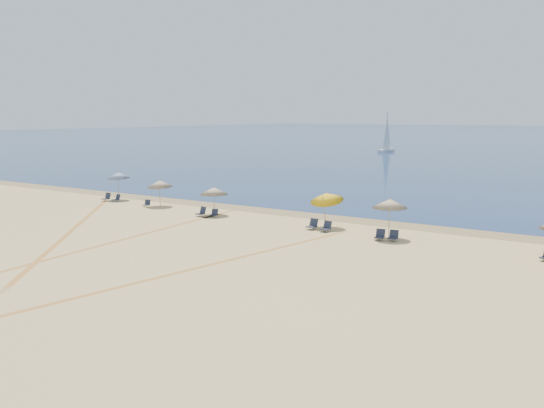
# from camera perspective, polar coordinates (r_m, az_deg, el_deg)

# --- Properties ---
(ground) EXTENTS (160.00, 160.00, 0.00)m
(ground) POSITION_cam_1_polar(r_m,az_deg,el_deg) (28.74, -22.66, -7.59)
(ground) COLOR tan
(ground) RESTS_ON ground
(wet_sand) EXTENTS (500.00, 500.00, 0.00)m
(wet_sand) POSITION_cam_1_polar(r_m,az_deg,el_deg) (46.19, 2.72, -0.97)
(wet_sand) COLOR olive
(wet_sand) RESTS_ON ground
(umbrella_0) EXTENTS (2.00, 2.03, 2.60)m
(umbrella_0) POSITION_cam_1_polar(r_m,az_deg,el_deg) (55.30, -14.65, 2.70)
(umbrella_0) COLOR gray
(umbrella_0) RESTS_ON ground
(umbrella_1) EXTENTS (2.13, 2.16, 2.28)m
(umbrella_1) POSITION_cam_1_polar(r_m,az_deg,el_deg) (50.60, -10.81, 1.94)
(umbrella_1) COLOR gray
(umbrella_1) RESTS_ON ground
(umbrella_2) EXTENTS (2.23, 2.23, 2.23)m
(umbrella_2) POSITION_cam_1_polar(r_m,az_deg,el_deg) (45.56, -5.65, 1.26)
(umbrella_2) COLOR gray
(umbrella_2) RESTS_ON ground
(umbrella_3) EXTENTS (2.30, 2.36, 2.70)m
(umbrella_3) POSITION_cam_1_polar(r_m,az_deg,el_deg) (40.46, 5.29, 0.68)
(umbrella_3) COLOR gray
(umbrella_3) RESTS_ON ground
(umbrella_4) EXTENTS (2.19, 2.20, 2.57)m
(umbrella_4) POSITION_cam_1_polar(r_m,az_deg,el_deg) (37.39, 11.33, 0.06)
(umbrella_4) COLOR gray
(umbrella_4) RESTS_ON ground
(chair_0) EXTENTS (0.62, 0.72, 0.73)m
(chair_0) POSITION_cam_1_polar(r_m,az_deg,el_deg) (55.16, -15.71, 0.62)
(chair_0) COLOR #1B1F2D
(chair_0) RESTS_ON ground
(chair_1) EXTENTS (0.66, 0.74, 0.67)m
(chair_1) POSITION_cam_1_polar(r_m,az_deg,el_deg) (54.46, -14.79, 0.53)
(chair_1) COLOR #1B1F2D
(chair_1) RESTS_ON ground
(chair_2) EXTENTS (0.63, 0.69, 0.59)m
(chair_2) POSITION_cam_1_polar(r_m,az_deg,el_deg) (50.84, -12.02, 0.03)
(chair_2) COLOR #1B1F2D
(chair_2) RESTS_ON ground
(chair_3) EXTENTS (0.73, 0.81, 0.72)m
(chair_3) POSITION_cam_1_polar(r_m,az_deg,el_deg) (45.39, -6.85, -0.79)
(chair_3) COLOR #1B1F2D
(chair_3) RESTS_ON ground
(chair_4) EXTENTS (0.64, 0.70, 0.60)m
(chair_4) POSITION_cam_1_polar(r_m,az_deg,el_deg) (45.00, -5.61, -0.92)
(chair_4) COLOR #1B1F2D
(chair_4) RESTS_ON ground
(chair_5) EXTENTS (0.66, 0.76, 0.73)m
(chair_5) POSITION_cam_1_polar(r_m,az_deg,el_deg) (40.01, 3.95, -2.01)
(chair_5) COLOR #1B1F2D
(chair_5) RESTS_ON ground
(chair_6) EXTENTS (0.66, 0.75, 0.71)m
(chair_6) POSITION_cam_1_polar(r_m,az_deg,el_deg) (39.31, 5.27, -2.24)
(chair_6) COLOR #1B1F2D
(chair_6) RESTS_ON ground
(chair_7) EXTENTS (0.66, 0.74, 0.68)m
(chair_7) POSITION_cam_1_polar(r_m,az_deg,el_deg) (37.18, 10.41, -2.99)
(chair_7) COLOR #1B1F2D
(chair_7) RESTS_ON ground
(chair_8) EXTENTS (0.61, 0.70, 0.66)m
(chair_8) POSITION_cam_1_polar(r_m,az_deg,el_deg) (37.12, 11.67, -3.06)
(chair_8) COLOR #1B1F2D
(chair_8) RESTS_ON ground
(sailboat_1) EXTENTS (1.53, 5.51, 8.16)m
(sailboat_1) POSITION_cam_1_polar(r_m,az_deg,el_deg) (125.48, 11.04, 6.09)
(sailboat_1) COLOR white
(sailboat_1) RESTS_ON ocean
(tire_tracks) EXTENTS (49.62, 41.29, 0.00)m
(tire_tracks) POSITION_cam_1_polar(r_m,az_deg,el_deg) (36.63, -14.24, -3.77)
(tire_tracks) COLOR tan
(tire_tracks) RESTS_ON ground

